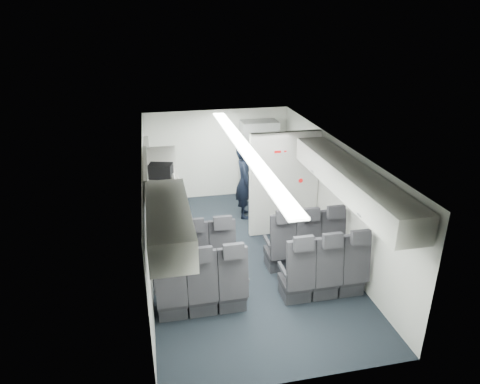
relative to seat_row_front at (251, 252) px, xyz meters
name	(u,v)px	position (x,y,z in m)	size (l,w,h in m)	color
cabin_shell	(245,202)	(0.00, 0.53, 0.72)	(3.41, 6.01, 2.16)	black
seat_row_front	(251,252)	(0.00, 0.00, 0.00)	(3.33, 0.56, 1.24)	#242326
seat_row_mid	(265,282)	(0.00, -0.90, 0.00)	(3.33, 0.56, 1.24)	#242326
overhead_bin_left_rear	(169,222)	(-1.40, -1.47, 1.46)	(0.53, 1.80, 0.40)	silver
overhead_bin_left_front_open	(160,181)	(-1.44, 0.28, 1.33)	(0.64, 1.70, 0.72)	#9E9E93
overhead_bin_right_rear	(378,203)	(1.40, -1.47, 1.46)	(0.53, 1.80, 0.40)	silver
overhead_bin_right_front	(327,162)	(1.40, 0.28, 1.46)	(0.53, 1.70, 0.40)	silver
bulkhead_partition	(284,184)	(0.98, 1.33, 0.67)	(1.40, 0.15, 2.13)	silver
galley_unit	(259,160)	(0.95, 3.25, 0.55)	(0.85, 0.52, 1.90)	#939399
boarding_door	(150,186)	(-1.64, 2.09, 0.55)	(0.12, 1.27, 1.86)	silver
flight_attendant	(245,181)	(0.38, 2.26, 0.42)	(0.60, 0.39, 1.64)	black
carry_on_bag	(161,171)	(-1.42, 0.59, 1.39)	(0.38, 0.27, 0.23)	black
papers	(254,174)	(0.57, 2.21, 0.60)	(0.22, 0.02, 0.15)	white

